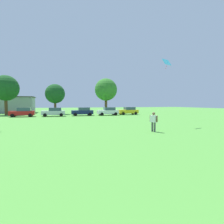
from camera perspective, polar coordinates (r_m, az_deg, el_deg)
name	(u,v)px	position (r m, az deg, el deg)	size (l,w,h in m)	color
ground_plane	(59,120)	(28.73, -16.57, -2.36)	(160.00, 160.00, 0.00)	#4C9338
adult_bystander	(154,120)	(16.24, 13.03, -2.53)	(0.52, 0.76, 1.73)	#4C4C51
kite	(167,63)	(21.70, 16.92, 14.74)	(1.24, 0.87, 1.10)	#3FBFE5
parked_car_red_0	(23,112)	(37.34, -26.45, -0.07)	(4.30, 2.02, 1.68)	red
parked_car_silver_1	(54,112)	(36.35, -17.98, 0.02)	(4.30, 2.02, 1.68)	silver
parked_car_navy_2	(83,111)	(37.09, -9.28, 0.17)	(4.30, 2.02, 1.68)	#141E4C
parked_car_white_3	(108,111)	(37.68, -1.22, 0.24)	(4.30, 2.02, 1.68)	white
parked_car_yellow_4	(128,111)	(40.03, 5.24, 0.38)	(4.30, 2.02, 1.68)	yellow
tree_left	(6,88)	(45.16, -30.66, 6.52)	(5.48, 5.48, 8.55)	brown
tree_right	(55,94)	(43.88, -17.59, 5.51)	(4.48, 4.48, 6.98)	brown
tree_far_right	(106,90)	(46.48, -1.93, 7.07)	(5.71, 5.71, 8.89)	brown
house_left	(10,105)	(54.32, -29.65, 2.03)	(12.09, 6.95, 4.31)	#9999A3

